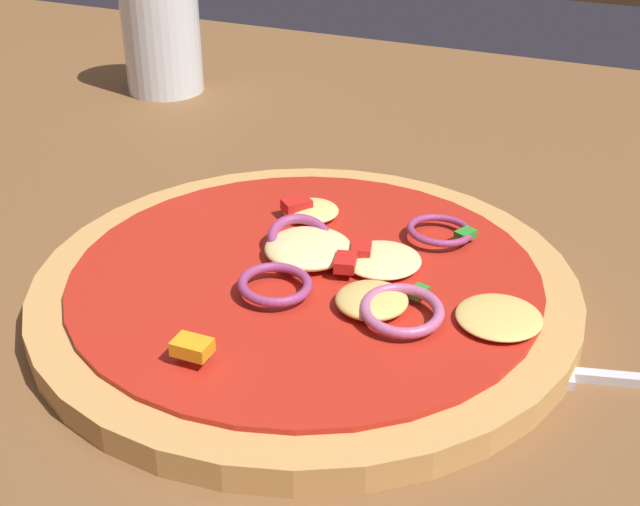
# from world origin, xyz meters

# --- Properties ---
(dining_table) EXTENTS (1.46, 1.09, 0.03)m
(dining_table) POSITION_xyz_m (0.00, 0.00, 0.02)
(dining_table) COLOR brown
(dining_table) RESTS_ON ground
(pizza) EXTENTS (0.29, 0.29, 0.03)m
(pizza) POSITION_xyz_m (0.02, 0.04, 0.04)
(pizza) COLOR tan
(pizza) RESTS_ON dining_table
(fork) EXTENTS (0.18, 0.06, 0.01)m
(fork) POSITION_xyz_m (0.19, 0.03, 0.04)
(fork) COLOR silver
(fork) RESTS_ON dining_table
(beer_glass) EXTENTS (0.07, 0.07, 0.11)m
(beer_glass) POSITION_xyz_m (-0.25, 0.31, 0.08)
(beer_glass) COLOR silver
(beer_glass) RESTS_ON dining_table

